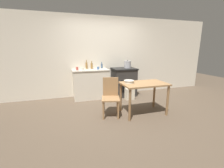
{
  "coord_description": "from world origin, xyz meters",
  "views": [
    {
      "loc": [
        -1.17,
        -3.31,
        1.53
      ],
      "look_at": [
        0.0,
        0.5,
        0.59
      ],
      "focal_mm": 24.0,
      "sensor_mm": 36.0,
      "label": 1
    }
  ],
  "objects_px": {
    "flour_sack": "(130,94)",
    "bottle_far_left": "(87,65)",
    "cup_center_left": "(83,69)",
    "mixing_bowl_large": "(129,81)",
    "cup_center": "(98,68)",
    "stock_pot": "(128,64)",
    "chair": "(111,96)",
    "cup_center_right": "(77,69)",
    "work_table": "(144,88)",
    "bottle_mid_left": "(92,66)",
    "stove": "(124,82)",
    "bottle_left": "(102,66)"
  },
  "relations": [
    {
      "from": "mixing_bowl_large",
      "to": "flour_sack",
      "type": "bearing_deg",
      "value": 64.65
    },
    {
      "from": "work_table",
      "to": "chair",
      "type": "height_order",
      "value": "chair"
    },
    {
      "from": "flour_sack",
      "to": "stock_pot",
      "type": "bearing_deg",
      "value": 77.1
    },
    {
      "from": "mixing_bowl_large",
      "to": "stock_pot",
      "type": "bearing_deg",
      "value": 68.61
    },
    {
      "from": "chair",
      "to": "mixing_bowl_large",
      "type": "bearing_deg",
      "value": 12.09
    },
    {
      "from": "work_table",
      "to": "chair",
      "type": "distance_m",
      "value": 0.81
    },
    {
      "from": "bottle_far_left",
      "to": "cup_center_right",
      "type": "bearing_deg",
      "value": -141.96
    },
    {
      "from": "flour_sack",
      "to": "bottle_mid_left",
      "type": "height_order",
      "value": "bottle_mid_left"
    },
    {
      "from": "stock_pot",
      "to": "bottle_far_left",
      "type": "xyz_separation_m",
      "value": [
        -1.32,
        0.19,
        -0.01
      ]
    },
    {
      "from": "stock_pot",
      "to": "bottle_left",
      "type": "relative_size",
      "value": 1.22
    },
    {
      "from": "stock_pot",
      "to": "cup_center",
      "type": "relative_size",
      "value": 3.06
    },
    {
      "from": "work_table",
      "to": "bottle_mid_left",
      "type": "xyz_separation_m",
      "value": [
        -0.94,
        1.7,
        0.37
      ]
    },
    {
      "from": "stove",
      "to": "cup_center_left",
      "type": "height_order",
      "value": "cup_center_left"
    },
    {
      "from": "bottle_mid_left",
      "to": "cup_center",
      "type": "distance_m",
      "value": 0.27
    },
    {
      "from": "work_table",
      "to": "bottle_far_left",
      "type": "relative_size",
      "value": 3.72
    },
    {
      "from": "cup_center",
      "to": "cup_center_left",
      "type": "bearing_deg",
      "value": -163.05
    },
    {
      "from": "mixing_bowl_large",
      "to": "bottle_far_left",
      "type": "relative_size",
      "value": 0.84
    },
    {
      "from": "mixing_bowl_large",
      "to": "cup_center_left",
      "type": "height_order",
      "value": "cup_center_left"
    },
    {
      "from": "cup_center_right",
      "to": "bottle_far_left",
      "type": "bearing_deg",
      "value": 38.04
    },
    {
      "from": "flour_sack",
      "to": "cup_center",
      "type": "relative_size",
      "value": 4.31
    },
    {
      "from": "flour_sack",
      "to": "mixing_bowl_large",
      "type": "bearing_deg",
      "value": -115.35
    },
    {
      "from": "flour_sack",
      "to": "cup_center_left",
      "type": "distance_m",
      "value": 1.6
    },
    {
      "from": "work_table",
      "to": "chair",
      "type": "relative_size",
      "value": 1.18
    },
    {
      "from": "bottle_left",
      "to": "flour_sack",
      "type": "bearing_deg",
      "value": -43.33
    },
    {
      "from": "flour_sack",
      "to": "cup_center_right",
      "type": "bearing_deg",
      "value": 164.63
    },
    {
      "from": "cup_center_right",
      "to": "mixing_bowl_large",
      "type": "bearing_deg",
      "value": -51.76
    },
    {
      "from": "bottle_mid_left",
      "to": "cup_center_right",
      "type": "relative_size",
      "value": 2.49
    },
    {
      "from": "bottle_mid_left",
      "to": "chair",
      "type": "bearing_deg",
      "value": -84.19
    },
    {
      "from": "cup_center_right",
      "to": "stove",
      "type": "bearing_deg",
      "value": 1.79
    },
    {
      "from": "mixing_bowl_large",
      "to": "chair",
      "type": "bearing_deg",
      "value": 176.65
    },
    {
      "from": "work_table",
      "to": "cup_center_left",
      "type": "bearing_deg",
      "value": 133.13
    },
    {
      "from": "cup_center_left",
      "to": "bottle_far_left",
      "type": "bearing_deg",
      "value": 67.28
    },
    {
      "from": "work_table",
      "to": "chair",
      "type": "xyz_separation_m",
      "value": [
        -0.78,
        0.13,
        -0.16
      ]
    },
    {
      "from": "flour_sack",
      "to": "cup_center_left",
      "type": "height_order",
      "value": "cup_center_left"
    },
    {
      "from": "mixing_bowl_large",
      "to": "cup_center_left",
      "type": "distance_m",
      "value": 1.55
    },
    {
      "from": "work_table",
      "to": "mixing_bowl_large",
      "type": "xyz_separation_m",
      "value": [
        -0.34,
        0.11,
        0.16
      ]
    },
    {
      "from": "cup_center",
      "to": "cup_center_right",
      "type": "relative_size",
      "value": 0.84
    },
    {
      "from": "stock_pot",
      "to": "mixing_bowl_large",
      "type": "relative_size",
      "value": 1.07
    },
    {
      "from": "bottle_far_left",
      "to": "bottle_mid_left",
      "type": "relative_size",
      "value": 1.14
    },
    {
      "from": "stock_pot",
      "to": "bottle_left",
      "type": "xyz_separation_m",
      "value": [
        -0.82,
        0.2,
        -0.04
      ]
    },
    {
      "from": "work_table",
      "to": "stock_pot",
      "type": "xyz_separation_m",
      "value": [
        0.22,
        1.52,
        0.4
      ]
    },
    {
      "from": "flour_sack",
      "to": "stock_pot",
      "type": "height_order",
      "value": "stock_pot"
    },
    {
      "from": "stock_pot",
      "to": "cup_center",
      "type": "height_order",
      "value": "stock_pot"
    },
    {
      "from": "flour_sack",
      "to": "chair",
      "type": "bearing_deg",
      "value": -134.06
    },
    {
      "from": "stove",
      "to": "cup_center",
      "type": "distance_m",
      "value": 0.99
    },
    {
      "from": "flour_sack",
      "to": "bottle_far_left",
      "type": "bearing_deg",
      "value": 151.36
    },
    {
      "from": "bottle_mid_left",
      "to": "cup_center",
      "type": "relative_size",
      "value": 2.97
    },
    {
      "from": "cup_center",
      "to": "cup_center_right",
      "type": "height_order",
      "value": "cup_center_right"
    },
    {
      "from": "flour_sack",
      "to": "cup_center_left",
      "type": "xyz_separation_m",
      "value": [
        -1.36,
        0.29,
        0.78
      ]
    },
    {
      "from": "work_table",
      "to": "bottle_mid_left",
      "type": "distance_m",
      "value": 1.98
    }
  ]
}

